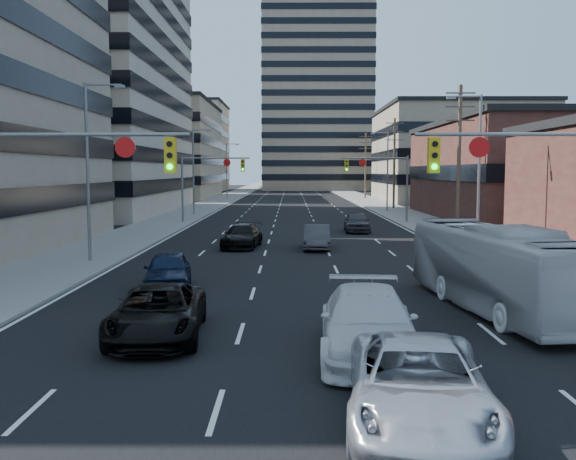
{
  "coord_description": "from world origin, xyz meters",
  "views": [
    {
      "loc": [
        -0.35,
        -12.07,
        4.67
      ],
      "look_at": [
        -0.46,
        14.67,
        2.2
      ],
      "focal_mm": 40.0,
      "sensor_mm": 36.0,
      "label": 1
    }
  ],
  "objects_px": {
    "transit_bus": "(497,268)",
    "white_van": "(368,323)",
    "sedan_blue": "(168,270)",
    "silver_suv": "(419,385)",
    "black_pickup": "(158,313)"
  },
  "relations": [
    {
      "from": "transit_bus",
      "to": "white_van",
      "type": "bearing_deg",
      "value": -140.79
    },
    {
      "from": "transit_bus",
      "to": "sedan_blue",
      "type": "relative_size",
      "value": 2.35
    },
    {
      "from": "white_van",
      "to": "silver_suv",
      "type": "bearing_deg",
      "value": -81.17
    },
    {
      "from": "white_van",
      "to": "sedan_blue",
      "type": "xyz_separation_m",
      "value": [
        -6.8,
        9.11,
        -0.09
      ]
    },
    {
      "from": "silver_suv",
      "to": "white_van",
      "type": "bearing_deg",
      "value": 101.73
    },
    {
      "from": "transit_bus",
      "to": "sedan_blue",
      "type": "bearing_deg",
      "value": 154.15
    },
    {
      "from": "silver_suv",
      "to": "transit_bus",
      "type": "relative_size",
      "value": 0.53
    },
    {
      "from": "sedan_blue",
      "to": "white_van",
      "type": "bearing_deg",
      "value": -61.04
    },
    {
      "from": "white_van",
      "to": "transit_bus",
      "type": "distance_m",
      "value": 7.14
    },
    {
      "from": "silver_suv",
      "to": "sedan_blue",
      "type": "height_order",
      "value": "silver_suv"
    },
    {
      "from": "white_van",
      "to": "silver_suv",
      "type": "distance_m",
      "value": 4.48
    },
    {
      "from": "black_pickup",
      "to": "transit_bus",
      "type": "bearing_deg",
      "value": 14.33
    },
    {
      "from": "transit_bus",
      "to": "silver_suv",
      "type": "bearing_deg",
      "value": -122.3
    },
    {
      "from": "sedan_blue",
      "to": "black_pickup",
      "type": "bearing_deg",
      "value": -89.08
    },
    {
      "from": "transit_bus",
      "to": "sedan_blue",
      "type": "xyz_separation_m",
      "value": [
        -11.71,
        3.96,
        -0.7
      ]
    }
  ]
}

